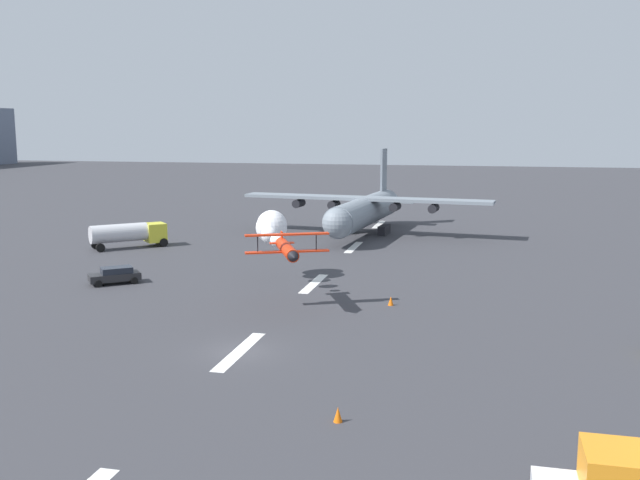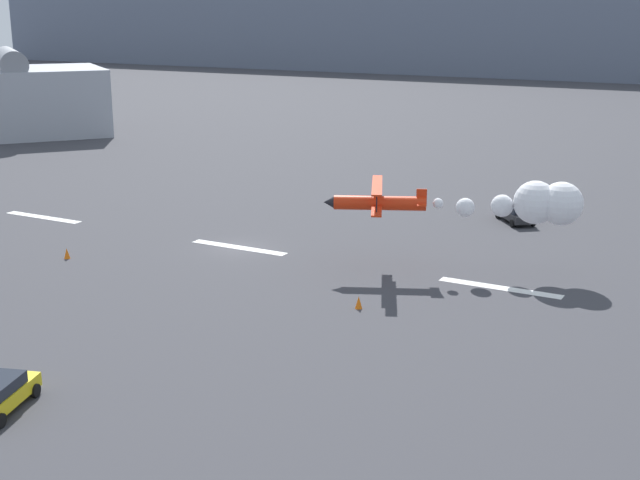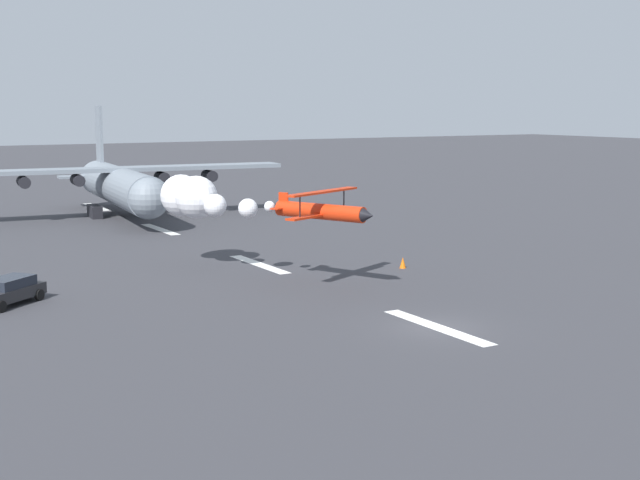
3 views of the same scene
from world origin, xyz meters
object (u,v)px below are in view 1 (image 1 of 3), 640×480
(fuel_tanker_truck, at_px, (130,233))
(traffic_cone_near, at_px, (338,414))
(stunt_biplane_red, at_px, (273,230))
(traffic_cone_far, at_px, (391,301))
(airport_staff_sedan, at_px, (115,275))
(cargo_transport_plane, at_px, (363,211))

(fuel_tanker_truck, distance_m, traffic_cone_near, 54.47)
(stunt_biplane_red, relative_size, traffic_cone_far, 21.40)
(fuel_tanker_truck, distance_m, traffic_cone_far, 38.77)
(fuel_tanker_truck, relative_size, traffic_cone_near, 10.60)
(traffic_cone_far, bearing_deg, stunt_biplane_red, 61.41)
(stunt_biplane_red, xyz_separation_m, airport_staff_sedan, (-4.19, 13.66, -3.98))
(fuel_tanker_truck, xyz_separation_m, traffic_cone_far, (-19.86, -33.27, -1.36))
(cargo_transport_plane, xyz_separation_m, fuel_tanker_truck, (-15.40, 24.98, -1.53))
(stunt_biplane_red, height_order, traffic_cone_near, stunt_biplane_red)
(traffic_cone_near, bearing_deg, fuel_tanker_truck, 38.26)
(airport_staff_sedan, height_order, traffic_cone_far, airport_staff_sedan)
(airport_staff_sedan, bearing_deg, traffic_cone_far, -94.87)
(stunt_biplane_red, bearing_deg, cargo_transport_plane, -6.58)
(traffic_cone_near, distance_m, traffic_cone_far, 22.90)
(stunt_biplane_red, xyz_separation_m, fuel_tanker_truck, (13.52, 21.64, -3.06))
(fuel_tanker_truck, distance_m, airport_staff_sedan, 19.44)
(stunt_biplane_red, distance_m, traffic_cone_far, 13.97)
(cargo_transport_plane, height_order, traffic_cone_far, cargo_transport_plane)
(cargo_transport_plane, height_order, traffic_cone_near, cargo_transport_plane)
(cargo_transport_plane, distance_m, stunt_biplane_red, 29.15)
(traffic_cone_far, bearing_deg, airport_staff_sedan, 85.13)
(stunt_biplane_red, xyz_separation_m, traffic_cone_far, (-6.34, -11.63, -4.42))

